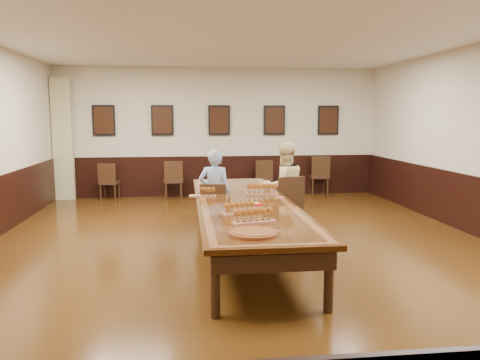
{
  "coord_description": "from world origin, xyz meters",
  "views": [
    {
      "loc": [
        -0.86,
        -6.76,
        2.0
      ],
      "look_at": [
        0.0,
        0.5,
        1.0
      ],
      "focal_mm": 35.0,
      "sensor_mm": 36.0,
      "label": 1
    }
  ],
  "objects": [
    {
      "name": "floor",
      "position": [
        0.0,
        0.0,
        -0.01
      ],
      "size": [
        8.0,
        10.0,
        0.02
      ],
      "primitive_type": "cube",
      "color": "black",
      "rests_on": "ground"
    },
    {
      "name": "ceiling",
      "position": [
        0.0,
        0.0,
        3.21
      ],
      "size": [
        8.0,
        10.0,
        0.02
      ],
      "primitive_type": "cube",
      "color": "white",
      "rests_on": "floor"
    },
    {
      "name": "wall_back",
      "position": [
        0.0,
        5.01,
        1.6
      ],
      "size": [
        8.0,
        0.02,
        3.2
      ],
      "primitive_type": "cube",
      "color": "beige",
      "rests_on": "floor"
    },
    {
      "name": "wall_front",
      "position": [
        0.0,
        -5.01,
        1.6
      ],
      "size": [
        8.0,
        0.02,
        3.2
      ],
      "primitive_type": "cube",
      "color": "beige",
      "rests_on": "floor"
    },
    {
      "name": "chair_man",
      "position": [
        -0.39,
        0.9,
        0.45
      ],
      "size": [
        0.49,
        0.53,
        0.91
      ],
      "primitive_type": null,
      "rotation": [
        0.0,
        0.0,
        2.98
      ],
      "color": "black",
      "rests_on": "floor"
    },
    {
      "name": "chair_woman",
      "position": [
        0.87,
        1.01,
        0.5
      ],
      "size": [
        0.55,
        0.58,
        1.0
      ],
      "primitive_type": null,
      "rotation": [
        0.0,
        0.0,
        3.32
      ],
      "color": "black",
      "rests_on": "floor"
    },
    {
      "name": "spare_chair_a",
      "position": [
        -2.67,
        4.65,
        0.45
      ],
      "size": [
        0.48,
        0.51,
        0.89
      ],
      "primitive_type": null,
      "rotation": [
        0.0,
        0.0,
        3.0
      ],
      "color": "black",
      "rests_on": "floor"
    },
    {
      "name": "spare_chair_b",
      "position": [
        -1.16,
        4.59,
        0.47
      ],
      "size": [
        0.48,
        0.52,
        0.94
      ],
      "primitive_type": null,
      "rotation": [
        0.0,
        0.0,
        3.23
      ],
      "color": "black",
      "rests_on": "floor"
    },
    {
      "name": "spare_chair_c",
      "position": [
        1.1,
        4.78,
        0.46
      ],
      "size": [
        0.47,
        0.5,
        0.92
      ],
      "primitive_type": null,
      "rotation": [
        0.0,
        0.0,
        3.06
      ],
      "color": "black",
      "rests_on": "floor"
    },
    {
      "name": "spare_chair_d",
      "position": [
        2.53,
        4.77,
        0.5
      ],
      "size": [
        0.5,
        0.54,
        1.0
      ],
      "primitive_type": null,
      "rotation": [
        0.0,
        0.0,
        3.08
      ],
      "color": "black",
      "rests_on": "floor"
    },
    {
      "name": "person_man",
      "position": [
        -0.37,
        1.0,
        0.73
      ],
      "size": [
        0.58,
        0.43,
        1.45
      ],
      "primitive_type": "imported",
      "rotation": [
        0.0,
        0.0,
        2.98
      ],
      "color": "#4468AA",
      "rests_on": "floor"
    },
    {
      "name": "person_woman",
      "position": [
        0.85,
        1.11,
        0.78
      ],
      "size": [
        0.87,
        0.73,
        1.56
      ],
      "primitive_type": "imported",
      "rotation": [
        0.0,
        0.0,
        3.32
      ],
      "color": "#F8DF9B",
      "rests_on": "floor"
    },
    {
      "name": "pink_phone",
      "position": [
        0.6,
        0.26,
        0.76
      ],
      "size": [
        0.12,
        0.15,
        0.01
      ],
      "primitive_type": "cube",
      "rotation": [
        0.0,
        0.0,
        0.51
      ],
      "color": "#F35183",
      "rests_on": "conference_table"
    },
    {
      "name": "curtain",
      "position": [
        -3.75,
        4.82,
        1.45
      ],
      "size": [
        0.45,
        0.18,
        2.9
      ],
      "primitive_type": "cube",
      "color": "tan",
      "rests_on": "floor"
    },
    {
      "name": "wainscoting",
      "position": [
        0.0,
        0.0,
        0.5
      ],
      "size": [
        8.0,
        10.0,
        1.0
      ],
      "color": "black",
      "rests_on": "floor"
    },
    {
      "name": "conference_table",
      "position": [
        0.0,
        0.0,
        0.61
      ],
      "size": [
        1.4,
        5.0,
        0.76
      ],
      "color": "black",
      "rests_on": "floor"
    },
    {
      "name": "posters",
      "position": [
        0.0,
        4.94,
        1.9
      ],
      "size": [
        6.14,
        0.04,
        0.74
      ],
      "color": "black",
      "rests_on": "wall_back"
    },
    {
      "name": "flight_a",
      "position": [
        -0.56,
        0.45,
        0.82
      ],
      "size": [
        0.43,
        0.19,
        0.16
      ],
      "color": "#97593F",
      "rests_on": "conference_table"
    },
    {
      "name": "flight_b",
      "position": [
        0.35,
        0.51,
        0.84
      ],
      "size": [
        0.53,
        0.23,
        0.19
      ],
      "color": "#97593F",
      "rests_on": "conference_table"
    },
    {
      "name": "flight_c",
      "position": [
        -0.17,
        -0.91,
        0.83
      ],
      "size": [
        0.47,
        0.27,
        0.17
      ],
      "color": "#97593F",
      "rests_on": "conference_table"
    },
    {
      "name": "flight_d",
      "position": [
        -0.07,
        -1.46,
        0.84
      ],
      "size": [
        0.54,
        0.29,
        0.19
      ],
      "color": "#97593F",
      "rests_on": "conference_table"
    },
    {
      "name": "red_plate_grp",
      "position": [
        0.12,
        -0.28,
        0.76
      ],
      "size": [
        0.22,
        0.22,
        0.03
      ],
      "color": "red",
      "rests_on": "conference_table"
    },
    {
      "name": "carved_platter",
      "position": [
        -0.15,
        -1.97,
        0.77
      ],
      "size": [
        0.54,
        0.54,
        0.04
      ],
      "color": "#562211",
      "rests_on": "conference_table"
    }
  ]
}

